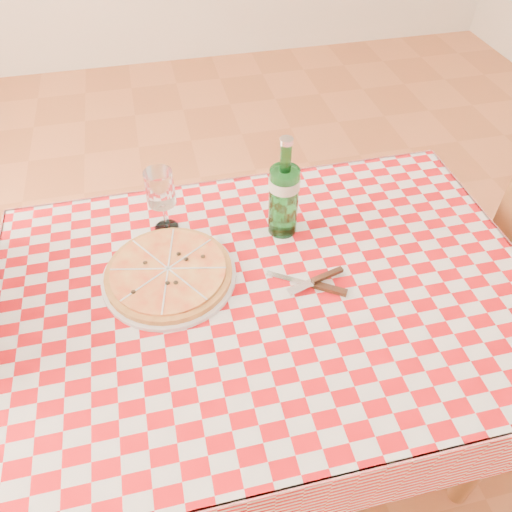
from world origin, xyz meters
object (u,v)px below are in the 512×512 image
Objects in this scene: water_bottle at (284,188)px; wine_glass at (162,202)px; dining_table at (269,315)px; pizza_plate at (169,272)px.

water_bottle is 0.31m from wine_glass.
pizza_plate reaches higher than dining_table.
dining_table is 4.27× the size of water_bottle.
pizza_plate is 0.35m from water_bottle.
pizza_plate is at bearing 158.14° from dining_table.
pizza_plate is 1.77× the size of wine_glass.
pizza_plate is 1.16× the size of water_bottle.
wine_glass is at bearing 165.96° from water_bottle.
wine_glass is (0.01, 0.18, 0.07)m from pizza_plate.
water_bottle is (0.31, 0.11, 0.12)m from pizza_plate.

